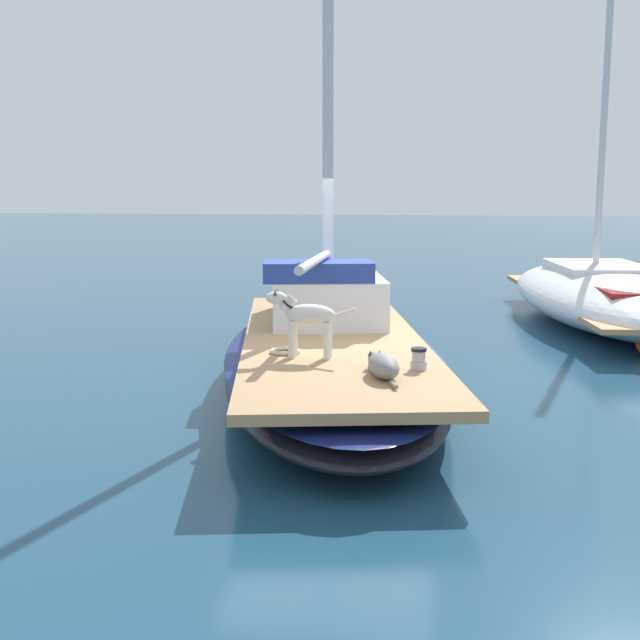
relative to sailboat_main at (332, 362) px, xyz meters
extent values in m
plane|color=navy|center=(0.00, 0.00, -0.34)|extent=(120.00, 120.00, 0.00)
ellipsoid|color=black|center=(0.00, 0.00, -0.06)|extent=(3.83, 7.54, 0.56)
ellipsoid|color=navy|center=(0.00, 0.00, 0.12)|extent=(3.85, 7.58, 0.08)
cube|color=tan|center=(0.00, 0.00, 0.27)|extent=(3.28, 6.89, 0.10)
cylinder|color=silver|center=(-0.17, 0.88, 4.27)|extent=(0.14, 0.14, 7.89)
cylinder|color=silver|center=(-0.17, -0.22, 1.22)|extent=(0.10, 2.20, 0.10)
cube|color=silver|center=(-0.23, 1.18, 0.62)|extent=(1.79, 2.43, 0.60)
cube|color=navy|center=(-0.23, 0.41, 1.04)|extent=(1.44, 0.94, 0.24)
ellipsoid|color=gray|center=(0.74, -2.04, 0.43)|extent=(0.42, 0.65, 0.22)
ellipsoid|color=gray|center=(0.63, -1.68, 0.42)|extent=(0.18, 0.23, 0.13)
cone|color=#2A2929|center=(0.59, -1.70, 0.48)|extent=(0.05, 0.05, 0.05)
cone|color=#2A2929|center=(0.68, -1.67, 0.48)|extent=(0.05, 0.05, 0.05)
cylinder|color=gray|center=(0.62, -1.86, 0.35)|extent=(0.11, 0.19, 0.06)
cylinder|color=gray|center=(0.74, -1.82, 0.35)|extent=(0.11, 0.19, 0.06)
cylinder|color=gray|center=(0.86, -2.41, 0.35)|extent=(0.09, 0.18, 0.04)
ellipsoid|color=silver|center=(-0.06, -1.27, 0.77)|extent=(0.53, 0.23, 0.22)
cylinder|color=silver|center=(-0.25, -1.33, 0.51)|extent=(0.07, 0.07, 0.38)
cylinder|color=silver|center=(-0.24, -1.20, 0.51)|extent=(0.07, 0.07, 0.38)
cylinder|color=silver|center=(0.12, -1.34, 0.51)|extent=(0.07, 0.07, 0.38)
cylinder|color=silver|center=(0.12, -1.20, 0.51)|extent=(0.07, 0.07, 0.38)
cylinder|color=silver|center=(-0.30, -1.26, 0.88)|extent=(0.19, 0.11, 0.19)
ellipsoid|color=silver|center=(-0.42, -1.26, 0.94)|extent=(0.22, 0.14, 0.13)
cone|color=#504E4A|center=(-0.42, -1.30, 1.00)|extent=(0.05, 0.05, 0.06)
cone|color=#504E4A|center=(-0.41, -1.21, 1.00)|extent=(0.05, 0.05, 0.06)
torus|color=black|center=(-0.30, -1.26, 0.88)|extent=(0.12, 0.14, 0.10)
cylinder|color=silver|center=(0.30, -1.28, 0.80)|extent=(0.22, 0.05, 0.12)
cylinder|color=#B7B7BC|center=(1.05, -1.65, 0.36)|extent=(0.16, 0.16, 0.08)
cylinder|color=#B7B7BC|center=(1.05, -1.65, 0.45)|extent=(0.13, 0.13, 0.10)
cylinder|color=black|center=(1.05, -1.65, 0.52)|extent=(0.15, 0.15, 0.03)
torus|color=beige|center=(-0.36, -1.08, 0.35)|extent=(0.32, 0.32, 0.04)
ellipsoid|color=white|center=(4.19, 5.35, 0.15)|extent=(3.51, 7.77, 0.96)
cube|color=tan|center=(4.19, 5.35, 0.11)|extent=(2.89, 6.97, 0.08)
cube|color=silver|center=(4.13, 5.91, 0.41)|extent=(1.74, 2.40, 0.52)
cube|color=maroon|center=(4.32, 4.04, 0.33)|extent=(1.60, 2.39, 0.36)
cylinder|color=silver|center=(4.11, 6.10, 2.92)|extent=(0.12, 0.12, 5.60)
camera|label=1|loc=(1.20, -9.28, 2.06)|focal=45.25mm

